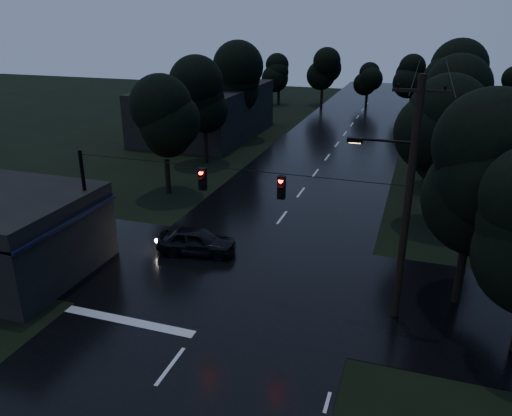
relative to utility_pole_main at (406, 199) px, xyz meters
The scene contains 16 objects.
main_road 21.06m from the utility_pole_main, 111.30° to the left, with size 12.00×120.00×0.02m, color black.
cross_street 9.14m from the utility_pole_main, behind, with size 60.00×9.00×0.02m, color black.
building_far_right 24.12m from the utility_pole_main, 74.01° to the left, with size 10.00×14.00×4.40m, color black.
building_far_left 36.15m from the utility_pole_main, 126.44° to the left, with size 10.00×16.00×5.00m, color black.
utility_pole_main is the anchor object (origin of this frame).
utility_pole_far 17.08m from the utility_pole_main, 87.00° to the left, with size 2.00×0.30×7.50m.
anchor_pole_left 15.08m from the utility_pole_main, behind, with size 0.18×0.18×6.00m, color black.
span_signals 6.85m from the utility_pole_main, behind, with size 15.00×0.37×1.12m.
tree_corner_near 3.35m from the utility_pole_main, 37.67° to the left, with size 4.48×4.48×9.44m.
tree_left_a 19.76m from the utility_pole_main, 146.16° to the left, with size 3.92×3.92×8.26m.
tree_left_b 25.50m from the utility_pole_main, 131.84° to the left, with size 4.20×4.20×8.85m.
tree_left_c 33.94m from the utility_pole_main, 121.27° to the left, with size 4.48×4.48×9.44m.
tree_right_a 11.12m from the utility_pole_main, 81.77° to the left, with size 4.20×4.20×8.85m.
tree_right_b 19.14m from the utility_pole_main, 83.42° to the left, with size 4.48×4.48×9.44m.
tree_right_c 29.16m from the utility_pole_main, 84.50° to the left, with size 4.76×4.76×10.03m.
car 11.69m from the utility_pole_main, 164.93° to the left, with size 1.68×4.17×1.42m, color black.
Camera 1 is at (7.64, -8.05, 11.94)m, focal length 35.00 mm.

